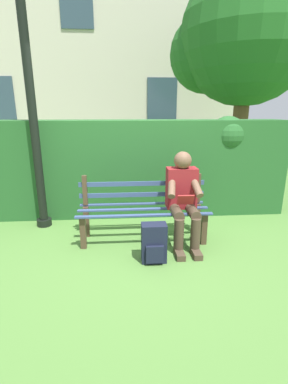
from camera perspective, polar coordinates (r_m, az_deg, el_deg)
ground at (r=3.75m, az=-0.12°, el=-9.76°), size 60.00×60.00×0.00m
park_bench at (r=3.66m, az=-0.20°, el=-3.44°), size 1.68×0.50×0.84m
person_seated at (r=3.50m, az=8.03°, el=-0.97°), size 0.44×0.73×1.17m
hedge_backdrop at (r=4.56m, az=-0.97°, el=5.44°), size 4.74×0.71×1.58m
tree at (r=7.02m, az=19.21°, el=27.42°), size 3.00×2.86×4.60m
building_facade at (r=10.59m, az=-11.93°, el=26.50°), size 9.58×3.12×7.16m
backpack at (r=3.17m, az=2.05°, el=-10.48°), size 0.28×0.25×0.45m
lamp_post at (r=4.16m, az=-22.55°, el=20.37°), size 0.28×0.28×3.42m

